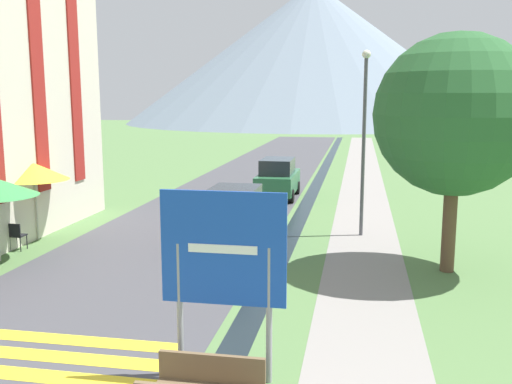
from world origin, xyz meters
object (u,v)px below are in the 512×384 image
at_px(tree_by_path, 456,115).
at_px(parked_car_near, 234,217).
at_px(cafe_chair_far_left, 16,234).
at_px(cafe_umbrella_rear_yellow, 34,172).
at_px(parked_car_far, 278,178).
at_px(streetlamp, 364,130).
at_px(road_sign, 223,261).

bearing_deg(tree_by_path, parked_car_near, 165.34).
relative_size(cafe_chair_far_left, cafe_umbrella_rear_yellow, 0.34).
relative_size(cafe_umbrella_rear_yellow, tree_by_path, 0.40).
relative_size(parked_car_near, tree_by_path, 0.66).
relative_size(parked_car_far, tree_by_path, 0.62).
relative_size(parked_car_far, streetlamp, 0.63).
bearing_deg(tree_by_path, cafe_chair_far_left, -179.06).
height_order(road_sign, tree_by_path, tree_by_path).
bearing_deg(parked_car_near, tree_by_path, -14.66).
bearing_deg(cafe_umbrella_rear_yellow, cafe_chair_far_left, -85.19).
relative_size(parked_car_far, cafe_chair_far_left, 4.50).
bearing_deg(road_sign, parked_car_near, 101.32).
bearing_deg(road_sign, parked_car_far, 95.14).
xyz_separation_m(parked_car_far, tree_by_path, (6.00, -10.14, 3.21)).
height_order(road_sign, cafe_umbrella_rear_yellow, road_sign).
bearing_deg(parked_car_near, road_sign, -78.68).
bearing_deg(cafe_chair_far_left, road_sign, -46.82).
bearing_deg(cafe_chair_far_left, parked_car_far, 50.66).
xyz_separation_m(road_sign, parked_car_near, (-1.68, 8.38, -1.10)).
bearing_deg(road_sign, tree_by_path, 56.53).
distance_m(parked_car_near, parked_car_far, 8.53).
relative_size(road_sign, streetlamp, 0.52).
bearing_deg(parked_car_far, parked_car_near, -91.05).
bearing_deg(tree_by_path, parked_car_far, 120.61).
relative_size(streetlamp, tree_by_path, 0.97).
relative_size(road_sign, tree_by_path, 0.51).
relative_size(road_sign, cafe_umbrella_rear_yellow, 1.25).
relative_size(road_sign, cafe_chair_far_left, 3.69).
height_order(parked_car_near, tree_by_path, tree_by_path).
distance_m(cafe_chair_far_left, streetlamp, 11.30).
bearing_deg(streetlamp, parked_car_near, -152.66).
distance_m(road_sign, parked_car_near, 8.62).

